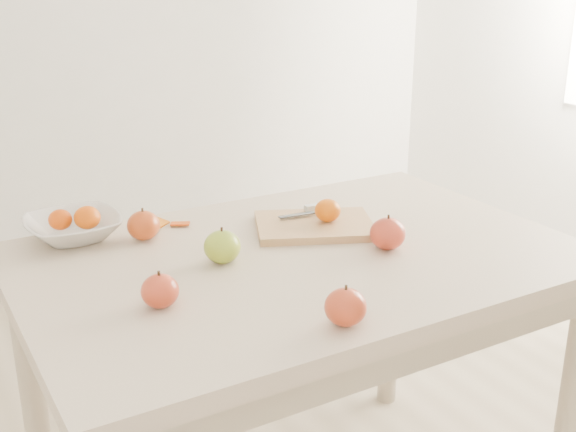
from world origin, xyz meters
TOP-DOWN VIEW (x-y plane):
  - table at (0.00, 0.00)m, footprint 1.20×0.80m
  - cutting_board at (0.11, 0.11)m, footprint 0.33×0.29m
  - board_tangerine at (0.14, 0.10)m, footprint 0.06×0.06m
  - fruit_bowl at (-0.41, 0.33)m, footprint 0.21×0.21m
  - bowl_tangerine_near at (-0.43, 0.34)m, footprint 0.05×0.05m
  - bowl_tangerine_far at (-0.38, 0.32)m, footprint 0.06×0.06m
  - orange_peel_a at (-0.21, 0.32)m, footprint 0.07×0.07m
  - orange_peel_b at (-0.16, 0.29)m, footprint 0.06×0.05m
  - paring_knife at (0.15, 0.18)m, footprint 0.17×0.05m
  - apple_green at (-0.17, 0.04)m, footprint 0.08×0.08m
  - apple_red_c at (-0.10, -0.32)m, footprint 0.08×0.08m
  - apple_red_d at (-0.36, -0.10)m, footprint 0.07×0.07m
  - apple_red_e at (0.18, -0.08)m, footprint 0.08×0.08m
  - apple_red_a at (-0.27, 0.25)m, footprint 0.08×0.08m

SIDE VIEW (x-z plane):
  - table at x=0.00m, z-range 0.28..1.03m
  - orange_peel_a at x=-0.21m, z-range 0.75..0.76m
  - orange_peel_b at x=-0.16m, z-range 0.75..0.76m
  - cutting_board at x=0.11m, z-range 0.75..0.77m
  - paring_knife at x=0.15m, z-range 0.77..0.78m
  - fruit_bowl at x=-0.41m, z-range 0.75..0.80m
  - apple_red_d at x=-0.36m, z-range 0.75..0.81m
  - apple_red_c at x=-0.10m, z-range 0.75..0.82m
  - apple_red_a at x=-0.27m, z-range 0.75..0.82m
  - apple_green at x=-0.17m, z-range 0.75..0.82m
  - apple_red_e at x=0.18m, z-range 0.75..0.82m
  - board_tangerine at x=0.14m, z-range 0.77..0.82m
  - bowl_tangerine_near at x=-0.43m, z-range 0.77..0.82m
  - bowl_tangerine_far at x=-0.38m, z-range 0.77..0.83m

